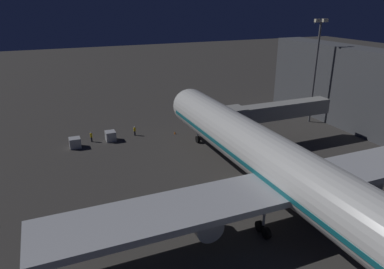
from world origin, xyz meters
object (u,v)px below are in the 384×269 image
airliner_at_gate (287,171)px  ground_crew_marshaller_fwd (91,136)px  ground_crew_by_belt_loader (135,130)px  apron_floodlight_mast (316,65)px  traffic_cone_nose_starboard (175,133)px  traffic_cone_nose_port (197,129)px  baggage_container_near_belt (111,136)px  baggage_container_mid_row (75,143)px  jet_bridge (270,112)px

airliner_at_gate → ground_crew_marshaller_fwd: size_ratio=34.25×
ground_crew_by_belt_loader → ground_crew_marshaller_fwd: ground_crew_marshaller_fwd is taller
airliner_at_gate → apron_floodlight_mast: 36.71m
ground_crew_marshaller_fwd → ground_crew_by_belt_loader: bearing=-179.2°
apron_floodlight_mast → traffic_cone_nose_starboard: size_ratio=36.36×
traffic_cone_nose_port → airliner_at_gate: bearing=85.8°
apron_floodlight_mast → baggage_container_near_belt: apron_floodlight_mast is taller
apron_floodlight_mast → baggage_container_near_belt: (39.24, -5.36, -10.62)m
airliner_at_gate → traffic_cone_nose_starboard: airliner_at_gate is taller
ground_crew_marshaller_fwd → traffic_cone_nose_starboard: ground_crew_marshaller_fwd is taller
baggage_container_mid_row → ground_crew_marshaller_fwd: 3.31m
baggage_container_mid_row → traffic_cone_nose_port: 22.06m
ground_crew_by_belt_loader → traffic_cone_nose_starboard: bearing=162.5°
ground_crew_marshaller_fwd → baggage_container_near_belt: bearing=167.2°
airliner_at_gate → traffic_cone_nose_starboard: 30.29m
jet_bridge → ground_crew_by_belt_loader: (20.11, -12.84, -4.73)m
ground_crew_marshaller_fwd → traffic_cone_nose_starboard: 14.90m
baggage_container_mid_row → traffic_cone_nose_starboard: baggage_container_mid_row is taller
apron_floodlight_mast → baggage_container_mid_row: size_ratio=11.07×
jet_bridge → baggage_container_near_belt: jet_bridge is taller
baggage_container_near_belt → traffic_cone_nose_port: baggage_container_near_belt is taller
ground_crew_by_belt_loader → jet_bridge: bearing=147.4°
ground_crew_by_belt_loader → traffic_cone_nose_starboard: ground_crew_by_belt_loader is taller
traffic_cone_nose_starboard → airliner_at_gate: bearing=94.2°
baggage_container_near_belt → traffic_cone_nose_starboard: bearing=173.2°
jet_bridge → apron_floodlight_mast: size_ratio=1.01×
apron_floodlight_mast → ground_crew_marshaller_fwd: 44.13m
apron_floodlight_mast → baggage_container_near_belt: bearing=-7.8°
ground_crew_by_belt_loader → baggage_container_mid_row: bearing=8.9°
baggage_container_near_belt → ground_crew_by_belt_loader: (-4.55, -0.84, 0.11)m
ground_crew_by_belt_loader → airliner_at_gate: bearing=106.0°
airliner_at_gate → ground_crew_by_belt_loader: airliner_at_gate is taller
ground_crew_marshaller_fwd → traffic_cone_nose_port: ground_crew_marshaller_fwd is taller
jet_bridge → traffic_cone_nose_port: size_ratio=36.57×
airliner_at_gate → baggage_container_near_belt: 34.33m
jet_bridge → apron_floodlight_mast: apron_floodlight_mast is taller
jet_bridge → traffic_cone_nose_port: 14.78m
traffic_cone_nose_port → traffic_cone_nose_starboard: same height
baggage_container_mid_row → ground_crew_marshaller_fwd: (-2.91, -1.56, 0.16)m
baggage_container_near_belt → ground_crew_by_belt_loader: size_ratio=1.07×
baggage_container_mid_row → jet_bridge: bearing=160.0°
ground_crew_marshaller_fwd → airliner_at_gate: bearing=118.0°
traffic_cone_nose_starboard → traffic_cone_nose_port: bearing=180.0°
baggage_container_mid_row → traffic_cone_nose_port: size_ratio=3.29×
jet_bridge → traffic_cone_nose_starboard: 17.73m
apron_floodlight_mast → ground_crew_by_belt_loader: 36.77m
baggage_container_near_belt → ground_crew_by_belt_loader: ground_crew_by_belt_loader is taller
apron_floodlight_mast → traffic_cone_nose_port: apron_floodlight_mast is taller
baggage_container_near_belt → traffic_cone_nose_port: 16.01m
baggage_container_near_belt → traffic_cone_nose_port: bearing=175.1°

